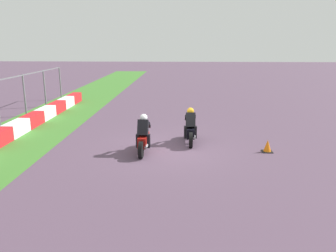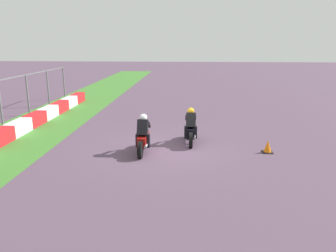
{
  "view_description": "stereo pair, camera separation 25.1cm",
  "coord_description": "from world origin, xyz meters",
  "views": [
    {
      "loc": [
        -12.97,
        -0.6,
        4.23
      ],
      "look_at": [
        0.21,
        -0.0,
        0.9
      ],
      "focal_mm": 35.93,
      "sensor_mm": 36.0,
      "label": 1
    },
    {
      "loc": [
        -12.96,
        -0.85,
        4.23
      ],
      "look_at": [
        0.21,
        -0.0,
        0.9
      ],
      "focal_mm": 35.93,
      "sensor_mm": 36.0,
      "label": 2
    }
  ],
  "objects": [
    {
      "name": "rider_lane_a",
      "position": [
        0.89,
        -0.92,
        0.62
      ],
      "size": [
        2.04,
        0.54,
        1.51
      ],
      "rotation": [
        0.0,
        0.0,
        0.02
      ],
      "color": "black",
      "rests_on": "ground_plane"
    },
    {
      "name": "traffic_cone",
      "position": [
        -0.22,
        -3.94,
        0.23
      ],
      "size": [
        0.4,
        0.4,
        0.49
      ],
      "color": "black",
      "rests_on": "ground_plane"
    },
    {
      "name": "ground_plane",
      "position": [
        0.0,
        0.0,
        0.0
      ],
      "size": [
        120.0,
        120.0,
        0.0
      ],
      "primitive_type": "plane",
      "color": "#554053"
    },
    {
      "name": "grass_verge",
      "position": [
        0.0,
        6.89,
        0.01
      ],
      "size": [
        72.0,
        4.39,
        0.02
      ],
      "primitive_type": "cube",
      "color": "#3F782C",
      "rests_on": "ground_plane"
    },
    {
      "name": "rider_lane_b",
      "position": [
        -0.48,
        0.92,
        0.62
      ],
      "size": [
        2.04,
        0.55,
        1.51
      ],
      "rotation": [
        0.0,
        0.0,
        -0.03
      ],
      "color": "black",
      "rests_on": "ground_plane"
    }
  ]
}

